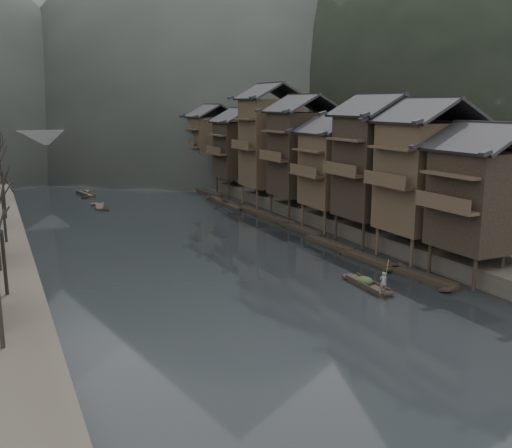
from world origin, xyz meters
TOP-DOWN VIEW (x-y plane):
  - water at (0.00, 0.00)m, footprint 300.00×300.00m
  - right_bank at (35.00, 40.00)m, footprint 40.00×200.00m
  - stilt_houses at (17.28, 19.45)m, footprint 9.00×67.60m
  - moored_sampans at (12.22, 18.24)m, footprint 3.13×56.27m
  - midriver_boats at (-4.87, 43.17)m, footprint 2.16×17.40m
  - stone_bridge at (-0.00, 72.00)m, footprint 40.00×6.00m
  - hero_sampan at (7.63, -6.19)m, footprint 1.31×5.33m
  - cargo_heap at (7.62, -5.95)m, footprint 1.17×1.53m
  - boatman at (7.71, -8.04)m, footprint 0.66×0.56m
  - bamboo_pole at (7.91, -8.04)m, footprint 1.63×2.48m

SIDE VIEW (x-z plane):
  - water at x=0.00m, z-range 0.00..0.00m
  - moored_sampans at x=12.22m, z-range -0.03..0.44m
  - midriver_boats at x=-4.87m, z-range -0.02..0.43m
  - hero_sampan at x=7.63m, z-range -0.02..0.42m
  - cargo_heap at x=7.62m, z-range 0.44..1.14m
  - right_bank at x=35.00m, z-range 0.00..1.80m
  - boatman at x=7.71m, z-range 0.44..1.97m
  - bamboo_pole at x=7.91m, z-range 1.97..5.42m
  - stone_bridge at x=0.00m, z-range 0.61..9.61m
  - stilt_houses at x=17.28m, z-range 0.60..17.27m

